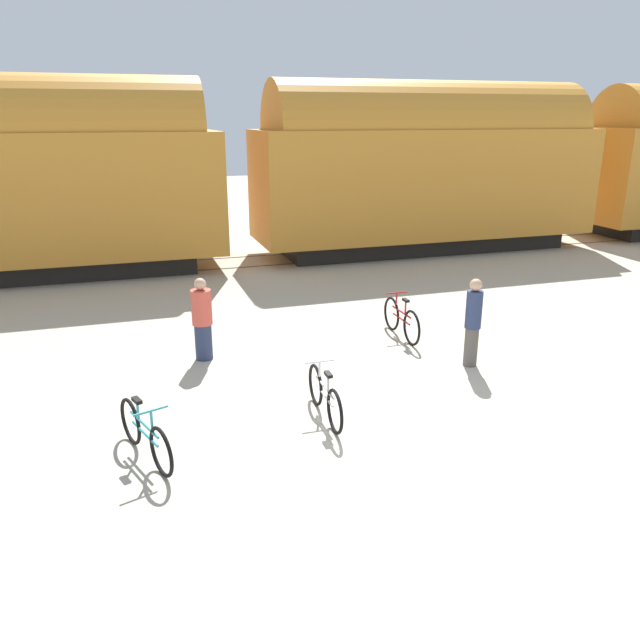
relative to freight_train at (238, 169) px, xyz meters
The scene contains 9 objects.
ground_plane 11.36m from the freight_train, 90.00° to the right, with size 80.00×80.00×0.00m, color #B2A893.
freight_train is the anchor object (origin of this frame).
rail_near 2.91m from the freight_train, 90.00° to the right, with size 60.53×0.07×0.01m, color #4C4238.
rail_far 2.91m from the freight_train, 90.00° to the left, with size 60.53×0.07×0.01m, color #4C4238.
bicycle_silver 11.09m from the freight_train, 94.21° to the right, with size 0.46×1.63×0.82m.
bicycle_maroon 8.41m from the freight_train, 76.92° to the right, with size 0.46×1.69×0.89m.
bicycle_teal 11.95m from the freight_train, 106.98° to the right, with size 0.62×1.62×0.83m.
person_in_navy 10.10m from the freight_train, 76.08° to the right, with size 0.29×0.29×1.63m.
person_in_red 8.38m from the freight_train, 105.71° to the right, with size 0.37×0.37×1.56m.
Camera 1 is at (-3.44, -7.85, 4.35)m, focal length 35.00 mm.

